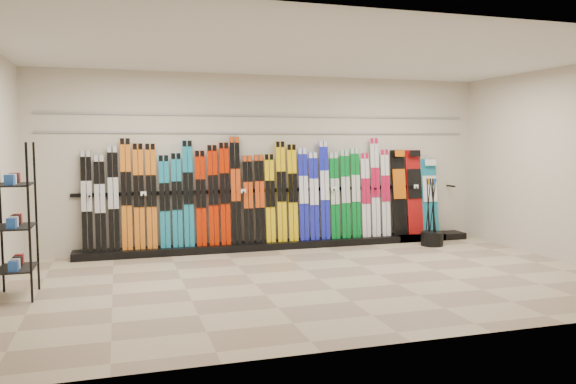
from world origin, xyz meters
name	(u,v)px	position (x,y,z in m)	size (l,w,h in m)	color
floor	(319,279)	(0.00, 0.00, 0.00)	(8.00, 8.00, 0.00)	gray
back_wall	(270,162)	(0.00, 2.50, 1.50)	(8.00, 8.00, 0.00)	beige
right_wall	(564,165)	(4.00, 0.00, 1.50)	(5.00, 5.00, 0.00)	beige
ceiling	(320,53)	(0.00, 0.00, 3.00)	(8.00, 8.00, 0.00)	silver
ski_rack_base	(286,244)	(0.22, 2.28, 0.06)	(8.00, 0.40, 0.12)	black
skis	(247,195)	(-0.46, 2.31, 0.94)	(5.37, 0.19, 1.82)	black
snowboards	(414,193)	(2.77, 2.36, 0.88)	(0.95, 0.24, 1.58)	black
accessory_rack	(14,221)	(-3.75, 0.22, 0.92)	(0.40, 0.60, 1.85)	black
pole_bin	(432,239)	(2.78, 1.71, 0.12)	(0.39, 0.39, 0.25)	black
ski_poles	(431,211)	(2.77, 1.75, 0.61)	(0.19, 0.30, 1.18)	black
slatwall_rail_0	(270,133)	(0.00, 2.48, 2.00)	(7.60, 0.02, 0.03)	gray
slatwall_rail_1	(270,116)	(0.00, 2.48, 2.30)	(7.60, 0.02, 0.03)	gray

